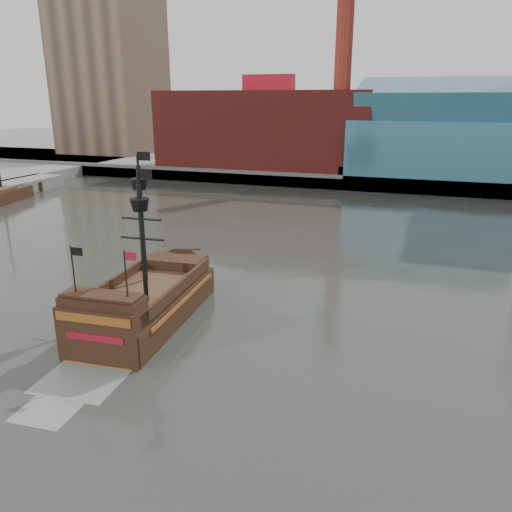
% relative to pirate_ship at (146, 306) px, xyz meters
% --- Properties ---
extents(ground, '(400.00, 400.00, 0.00)m').
position_rel_pirate_ship_xyz_m(ground, '(9.33, -3.12, -1.17)').
color(ground, '#272924').
rests_on(ground, ground).
extents(promenade_far, '(220.00, 60.00, 2.00)m').
position_rel_pirate_ship_xyz_m(promenade_far, '(9.33, 88.88, -0.17)').
color(promenade_far, slate).
rests_on(promenade_far, ground).
extents(seawall, '(220.00, 1.00, 2.60)m').
position_rel_pirate_ship_xyz_m(seawall, '(9.33, 59.38, 0.13)').
color(seawall, '#4C4C49').
rests_on(seawall, ground).
extents(skyline, '(149.00, 45.00, 62.00)m').
position_rel_pirate_ship_xyz_m(skyline, '(14.54, 81.44, 23.38)').
color(skyline, brown).
rests_on(skyline, promenade_far).
extents(pirate_ship, '(6.52, 17.65, 12.96)m').
position_rel_pirate_ship_xyz_m(pirate_ship, '(0.00, 0.00, 0.00)').
color(pirate_ship, black).
rests_on(pirate_ship, ground).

